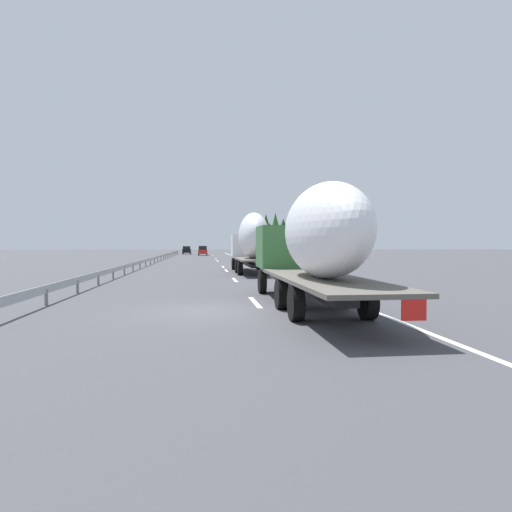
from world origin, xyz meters
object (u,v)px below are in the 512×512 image
object	(u,v)px
truck_trailing	(313,241)
car_red_compact	(203,251)
car_black_suv	(187,250)
truck_lead	(252,241)
road_sign	(264,245)

from	to	relation	value
truck_trailing	car_red_compact	world-z (taller)	truck_trailing
car_black_suv	truck_lead	bearing A→B (deg)	-173.66
truck_lead	car_black_suv	bearing A→B (deg)	6.34
car_red_compact	road_sign	xyz separation A→B (m)	(-39.89, -6.88, 1.18)
truck_lead	truck_trailing	bearing A→B (deg)	180.00
truck_lead	car_red_compact	distance (m)	55.36
car_black_suv	car_red_compact	xyz separation A→B (m)	(-11.33, -3.61, 0.04)
truck_lead	truck_trailing	world-z (taller)	truck_lead
car_black_suv	road_sign	world-z (taller)	road_sign
car_black_suv	car_red_compact	distance (m)	11.89
truck_trailing	road_sign	bearing A→B (deg)	-5.14
truck_lead	truck_trailing	size ratio (longest dim) A/B	0.91
truck_lead	truck_trailing	distance (m)	19.14
car_red_compact	truck_lead	bearing A→B (deg)	-176.09
truck_lead	car_red_compact	bearing A→B (deg)	3.91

